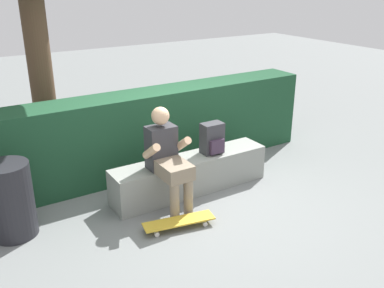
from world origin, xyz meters
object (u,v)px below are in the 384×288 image
object	(u,v)px
bench_main	(191,174)
backpack_on_bench	(212,139)
trash_bin	(10,200)
person_skater	(167,156)
skateboard_near_person	(179,222)

from	to	relation	value
bench_main	backpack_on_bench	world-z (taller)	backpack_on_bench
trash_bin	backpack_on_bench	bearing A→B (deg)	-3.69
bench_main	person_skater	distance (m)	0.65
person_skater	bench_main	bearing A→B (deg)	25.11
backpack_on_bench	bench_main	bearing A→B (deg)	178.32
bench_main	backpack_on_bench	bearing A→B (deg)	-1.68
trash_bin	bench_main	bearing A→B (deg)	-4.00
person_skater	backpack_on_bench	bearing A→B (deg)	14.58
bench_main	trash_bin	distance (m)	2.14
skateboard_near_person	trash_bin	world-z (taller)	trash_bin
bench_main	backpack_on_bench	distance (m)	0.53
bench_main	skateboard_near_person	xyz separation A→B (m)	(-0.57, -0.68, -0.16)
bench_main	trash_bin	world-z (taller)	trash_bin
skateboard_near_person	backpack_on_bench	distance (m)	1.26
skateboard_near_person	backpack_on_bench	world-z (taller)	backpack_on_bench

